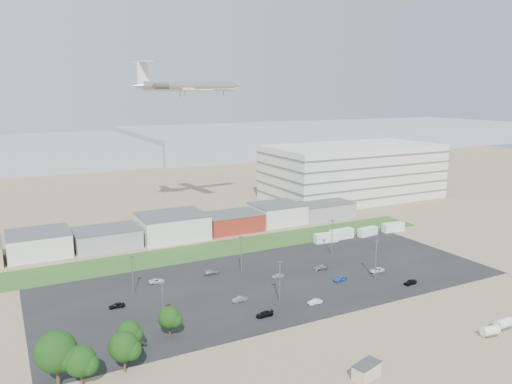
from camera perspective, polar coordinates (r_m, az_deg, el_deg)
ground at (r=115.71m, az=4.82°, el=-13.68°), size 700.00×700.00×0.00m
parking_lot at (r=133.84m, az=2.02°, el=-10.09°), size 120.00×50.00×0.01m
grass_strip at (r=158.98m, az=-5.30°, el=-6.62°), size 160.00×16.00×0.02m
hills_backdrop at (r=417.07m, az=-14.04°, el=4.86°), size 700.00×200.00×9.00m
building_row at (r=170.15m, az=-13.10°, el=-4.27°), size 170.00×20.00×8.00m
parking_garage at (r=237.56m, az=11.00°, el=2.30°), size 80.00×40.00×25.00m
portable_shed at (r=93.91m, az=12.52°, el=-19.32°), size 6.01×4.18×2.75m
storage_tank_nw at (r=115.73m, az=25.17°, el=-14.15°), size 4.01×2.36×2.28m
storage_tank_ne at (r=120.14m, az=26.46°, el=-13.29°), size 4.02×2.02×2.41m
box_trailer_a at (r=167.63m, az=7.96°, el=-5.20°), size 8.24×3.38×3.01m
box_trailer_b at (r=172.35m, az=9.75°, el=-4.75°), size 8.74×2.89×3.26m
box_trailer_c at (r=177.78m, az=12.64°, el=-4.44°), size 7.88×3.30×2.87m
box_trailer_d at (r=185.20m, az=15.40°, el=-3.90°), size 8.42×2.96×3.12m
tree_far_left at (r=93.82m, az=-21.87°, el=-16.98°), size 7.47×7.47×11.21m
tree_left at (r=92.86m, az=-19.40°, el=-18.08°), size 5.62×5.62×8.43m
tree_mid at (r=95.07m, az=-14.85°, el=-17.02°), size 5.72×5.72×8.58m
tree_right at (r=101.24m, az=-14.27°, el=-15.56°), size 4.85×4.85×7.27m
tree_near at (r=105.35m, az=-9.88°, el=-14.22°), size 4.93×4.93×7.39m
lightpole_front_l at (r=109.56m, az=-10.58°, el=-12.54°), size 1.15×0.48×9.75m
lightpole_front_m at (r=119.20m, az=2.72°, el=-10.24°), size 1.19×0.50×10.11m
lightpole_front_r at (r=137.05m, az=13.53°, el=-7.52°), size 1.25×0.52×10.63m
lightpole_back_l at (r=127.33m, az=-13.93°, el=-9.22°), size 1.15×0.48×9.78m
lightpole_back_m at (r=137.43m, az=-1.72°, el=-7.21°), size 1.22×0.51×10.37m
lightpole_back_r at (r=155.10m, az=8.68°, el=-5.11°), size 1.26×0.52×10.68m
airliner at (r=201.86m, az=-7.59°, el=11.87°), size 51.52×38.09×14.20m
parked_car_0 at (r=143.38m, az=13.65°, el=-8.67°), size 4.60×2.50×1.23m
parked_car_1 at (r=135.21m, az=9.59°, el=-9.73°), size 4.02×1.83×1.28m
parked_car_2 at (r=137.03m, az=17.22°, el=-9.80°), size 3.93×1.85×1.30m
parked_car_3 at (r=113.75m, az=0.99°, el=-13.78°), size 4.08×1.72×1.17m
parked_car_4 at (r=121.26m, az=-1.87°, el=-12.12°), size 3.77×1.35×1.24m
parked_car_5 at (r=122.19m, az=-15.63°, el=-12.36°), size 3.68×1.65×1.23m
parked_car_6 at (r=138.46m, az=-5.09°, el=-9.11°), size 4.40×1.93×1.26m
parked_car_7 at (r=135.57m, az=2.52°, el=-9.56°), size 3.38×1.36×1.09m
parked_car_9 at (r=134.64m, az=-11.29°, el=-9.93°), size 4.12×2.15×1.11m
parked_car_10 at (r=104.34m, az=-13.53°, el=-16.54°), size 4.25×1.94×1.21m
parked_car_12 at (r=142.51m, az=7.39°, el=-8.56°), size 4.22×1.82×1.21m
parked_car_13 at (r=120.64m, az=6.76°, el=-12.34°), size 3.50×1.29×1.14m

